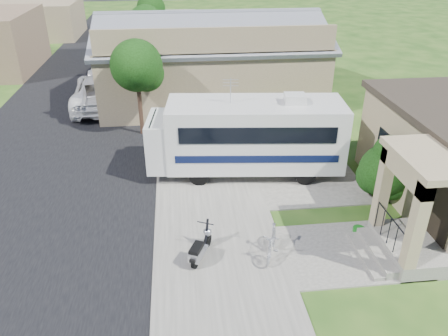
{
  "coord_description": "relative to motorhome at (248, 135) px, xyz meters",
  "views": [
    {
      "loc": [
        -2.04,
        -11.13,
        8.59
      ],
      "look_at": [
        -0.5,
        2.5,
        1.3
      ],
      "focal_mm": 35.0,
      "sensor_mm": 36.0,
      "label": 1
    }
  ],
  "objects": [
    {
      "name": "scooter",
      "position": [
        -2.25,
        -5.33,
        -1.23
      ],
      "size": [
        0.84,
        1.42,
        0.99
      ],
      "rotation": [
        0.0,
        0.0,
        -0.43
      ],
      "color": "black",
      "rests_on": "ground"
    },
    {
      "name": "ground",
      "position": [
        -0.66,
        -4.49,
        -1.68
      ],
      "size": [
        120.0,
        120.0,
        0.0
      ],
      "primitive_type": "plane",
      "color": "#183E10"
    },
    {
      "name": "bicycle",
      "position": [
        -0.11,
        -5.4,
        -1.2
      ],
      "size": [
        0.97,
        1.63,
        0.94
      ],
      "primitive_type": "imported",
      "rotation": [
        0.0,
        0.0,
        -0.36
      ],
      "color": "#A8A8AF",
      "rests_on": "ground"
    },
    {
      "name": "street_tree_a",
      "position": [
        -4.36,
        4.56,
        1.57
      ],
      "size": [
        2.44,
        2.4,
        4.58
      ],
      "color": "black",
      "rests_on": "ground"
    },
    {
      "name": "motorhome",
      "position": [
        0.0,
        0.0,
        0.0
      ],
      "size": [
        7.82,
        3.15,
        3.91
      ],
      "rotation": [
        0.0,
        0.0,
        -0.1
      ],
      "color": "silver",
      "rests_on": "ground"
    },
    {
      "name": "street_tree_b",
      "position": [
        -4.36,
        14.56,
        1.72
      ],
      "size": [
        2.44,
        2.4,
        4.73
      ],
      "color": "black",
      "rests_on": "ground"
    },
    {
      "name": "street_slab",
      "position": [
        -8.16,
        5.51,
        -1.67
      ],
      "size": [
        9.0,
        80.0,
        0.02
      ],
      "primitive_type": "cube",
      "color": "black",
      "rests_on": "ground"
    },
    {
      "name": "shrub",
      "position": [
        4.6,
        -2.7,
        -0.35
      ],
      "size": [
        2.11,
        2.01,
        2.59
      ],
      "color": "black",
      "rests_on": "ground"
    },
    {
      "name": "street_tree_c",
      "position": [
        -4.36,
        23.56,
        1.43
      ],
      "size": [
        2.44,
        2.4,
        4.42
      ],
      "color": "black",
      "rests_on": "ground"
    },
    {
      "name": "walk_slab",
      "position": [
        2.34,
        -5.49,
        -1.65
      ],
      "size": [
        4.0,
        3.0,
        0.05
      ],
      "primitive_type": "cube",
      "color": "#5F5D56",
      "rests_on": "ground"
    },
    {
      "name": "van",
      "position": [
        -7.16,
        14.94,
        -0.84
      ],
      "size": [
        2.36,
        5.76,
        1.67
      ],
      "primitive_type": "imported",
      "rotation": [
        0.0,
        0.0,
        -0.0
      ],
      "color": "white",
      "rests_on": "ground"
    },
    {
      "name": "driveway_slab",
      "position": [
        0.84,
        0.01,
        -1.65
      ],
      "size": [
        7.0,
        6.0,
        0.05
      ],
      "primitive_type": "cube",
      "color": "#5F5D56",
      "rests_on": "ground"
    },
    {
      "name": "warehouse",
      "position": [
        -0.66,
        9.47,
        0.31
      ],
      "size": [
        12.5,
        8.4,
        5.04
      ],
      "color": "#7A694C",
      "rests_on": "ground"
    },
    {
      "name": "distant_bldg_near",
      "position": [
        -15.66,
        29.51,
        -0.08
      ],
      "size": [
        8.0,
        7.0,
        3.2
      ],
      "primitive_type": "cube",
      "color": "#7A694C",
      "rests_on": "ground"
    },
    {
      "name": "sidewalk_slab",
      "position": [
        -1.66,
        5.51,
        -1.65
      ],
      "size": [
        4.0,
        80.0,
        0.06
      ],
      "primitive_type": "cube",
      "color": "#5F5D56",
      "rests_on": "ground"
    },
    {
      "name": "garden_hose",
      "position": [
        2.98,
        -4.56,
        -1.59
      ],
      "size": [
        0.38,
        0.38,
        0.17
      ],
      "primitive_type": "cylinder",
      "color": "#146818",
      "rests_on": "ground"
    },
    {
      "name": "pickup_truck",
      "position": [
        -6.9,
        8.86,
        -0.77
      ],
      "size": [
        3.42,
        6.68,
        1.81
      ],
      "primitive_type": "imported",
      "rotation": [
        0.0,
        0.0,
        3.21
      ],
      "color": "white",
      "rests_on": "ground"
    }
  ]
}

